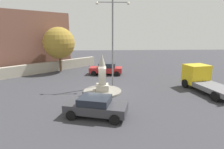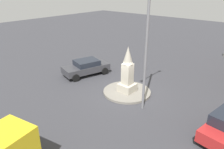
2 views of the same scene
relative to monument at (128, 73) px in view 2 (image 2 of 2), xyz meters
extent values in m
plane|color=#38383D|center=(0.00, 0.00, -1.63)|extent=(80.00, 80.00, 0.00)
cylinder|color=gray|center=(0.00, 0.00, -1.55)|extent=(3.56, 3.56, 0.17)
cube|color=#B2AA99|center=(0.00, 0.00, -1.18)|extent=(1.12, 1.12, 0.59)
cube|color=#B2AA99|center=(0.00, 0.00, -0.10)|extent=(0.68, 0.68, 1.57)
cone|color=#B2AA99|center=(0.00, 0.00, 1.32)|extent=(0.75, 0.75, 1.28)
cylinder|color=slate|center=(1.08, 2.12, 2.75)|extent=(0.16, 0.16, 8.77)
cylinder|color=black|center=(1.83, 6.21, -1.31)|extent=(0.67, 0.31, 0.64)
cube|color=#38383D|center=(-0.43, -4.97, -1.02)|extent=(4.40, 2.80, 0.58)
cube|color=#1E232D|center=(-0.52, -4.95, -0.50)|extent=(2.38, 2.11, 0.45)
cylinder|color=black|center=(1.18, -4.51, -1.31)|extent=(0.68, 0.38, 0.64)
cylinder|color=black|center=(0.71, -6.21, -1.31)|extent=(0.68, 0.38, 0.64)
cylinder|color=black|center=(-1.56, -3.74, -1.31)|extent=(0.68, 0.38, 0.64)
cylinder|color=black|center=(-2.04, -5.44, -1.31)|extent=(0.68, 0.38, 0.64)
camera|label=1|loc=(-0.01, -16.31, 3.90)|focal=29.18mm
camera|label=2|loc=(11.77, 8.76, 5.94)|focal=34.83mm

